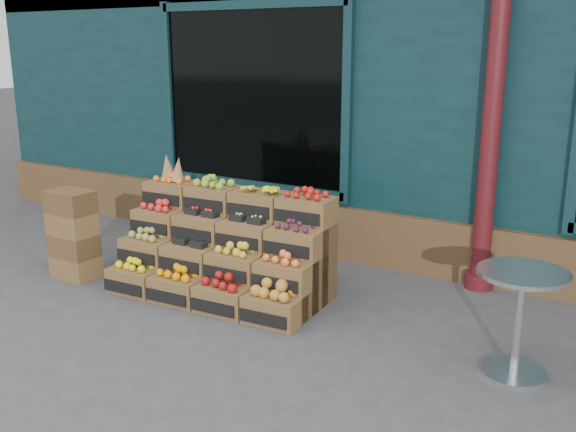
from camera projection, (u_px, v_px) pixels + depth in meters
The scene contains 6 objects.
ground at pixel (264, 337), 5.31m from camera, with size 60.00×60.00×0.00m, color #3F3F42.
shop_facade at pixel (466, 41), 8.90m from camera, with size 12.00×6.24×4.80m.
crate_display at pixel (224, 253), 6.19m from camera, with size 2.09×1.12×1.27m.
spare_crates at pixel (73, 235), 6.57m from camera, with size 0.46×0.32×0.92m.
bistro_table at pixel (520, 311), 4.58m from camera, with size 0.64×0.64×0.81m.
shopkeeper at pixel (275, 156), 8.34m from camera, with size 0.68×0.45×1.88m, color #1C642C.
Camera 1 is at (2.72, -4.05, 2.34)m, focal length 40.00 mm.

